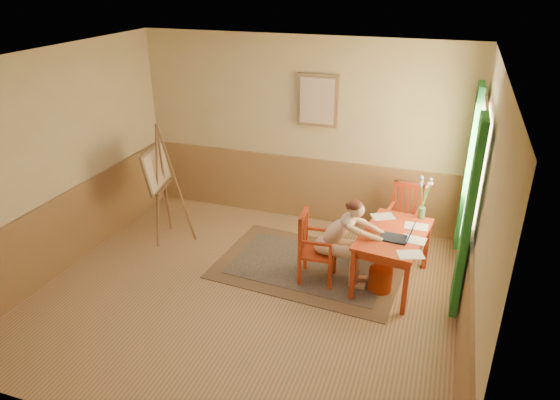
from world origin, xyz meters
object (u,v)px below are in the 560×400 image
at_px(chair_back, 404,219).
at_px(figure, 342,238).
at_px(table, 394,239).
at_px(laptop, 399,236).
at_px(chair_left, 314,247).
at_px(easel, 159,173).

xyz_separation_m(chair_back, figure, (-0.63, -1.08, 0.15)).
bearing_deg(table, figure, -162.86).
bearing_deg(table, laptop, -65.40).
bearing_deg(laptop, chair_back, 92.04).
bearing_deg(chair_left, chair_back, 48.96).
relative_size(table, easel, 0.74).
height_order(table, chair_left, chair_left).
bearing_deg(easel, chair_left, -8.64).
bearing_deg(figure, easel, 173.22).
bearing_deg(laptop, figure, -177.72).
height_order(chair_back, easel, easel).
xyz_separation_m(table, laptop, (0.07, -0.16, 0.14)).
relative_size(chair_left, easel, 0.54).
relative_size(chair_left, figure, 0.81).
relative_size(chair_back, easel, 0.55).
distance_m(chair_back, figure, 1.26).
distance_m(chair_back, laptop, 1.09).
height_order(table, easel, easel).
height_order(chair_left, figure, figure).
bearing_deg(laptop, easel, 175.01).
bearing_deg(figure, table, 17.14).
bearing_deg(chair_back, chair_left, -131.04).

